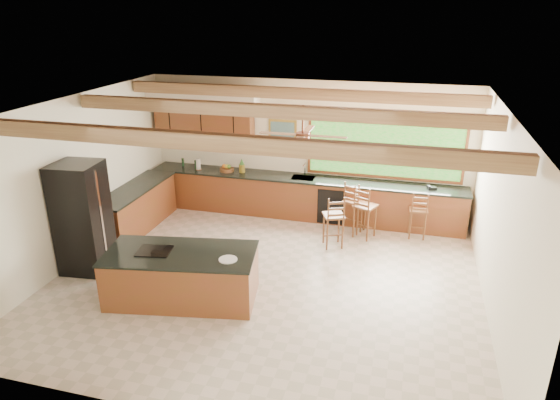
# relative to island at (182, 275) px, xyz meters

# --- Properties ---
(ground) EXTENTS (7.20, 7.20, 0.00)m
(ground) POSITION_rel_island_xyz_m (1.14, 0.91, -0.42)
(ground) COLOR beige
(ground) RESTS_ON ground
(room_shell) EXTENTS (7.27, 6.54, 3.02)m
(room_shell) POSITION_rel_island_xyz_m (0.97, 1.56, 1.80)
(room_shell) COLOR white
(room_shell) RESTS_ON ground
(counter_run) EXTENTS (7.12, 3.10, 1.25)m
(counter_run) POSITION_rel_island_xyz_m (0.32, 3.43, 0.05)
(counter_run) COLOR brown
(counter_run) RESTS_ON ground
(island) EXTENTS (2.53, 1.51, 0.85)m
(island) POSITION_rel_island_xyz_m (0.00, 0.00, 0.00)
(island) COLOR brown
(island) RESTS_ON ground
(refrigerator) EXTENTS (0.85, 0.83, 1.99)m
(refrigerator) POSITION_rel_island_xyz_m (-2.08, 0.47, 0.58)
(refrigerator) COLOR black
(refrigerator) RESTS_ON ground
(bar_stool_a) EXTENTS (0.53, 0.53, 1.13)m
(bar_stool_a) POSITION_rel_island_xyz_m (2.60, 3.03, 0.25)
(bar_stool_a) COLOR brown
(bar_stool_a) RESTS_ON ground
(bar_stool_b) EXTENTS (0.51, 0.51, 1.08)m
(bar_stool_b) POSITION_rel_island_xyz_m (2.05, 2.45, 0.23)
(bar_stool_b) COLOR brown
(bar_stool_b) RESTS_ON ground
(bar_stool_c) EXTENTS (0.52, 0.52, 1.12)m
(bar_stool_c) POSITION_rel_island_xyz_m (2.36, 3.27, 0.25)
(bar_stool_c) COLOR brown
(bar_stool_c) RESTS_ON ground
(bar_stool_d) EXTENTS (0.38, 0.38, 1.00)m
(bar_stool_d) POSITION_rel_island_xyz_m (3.64, 3.31, 0.18)
(bar_stool_d) COLOR brown
(bar_stool_d) RESTS_ON ground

